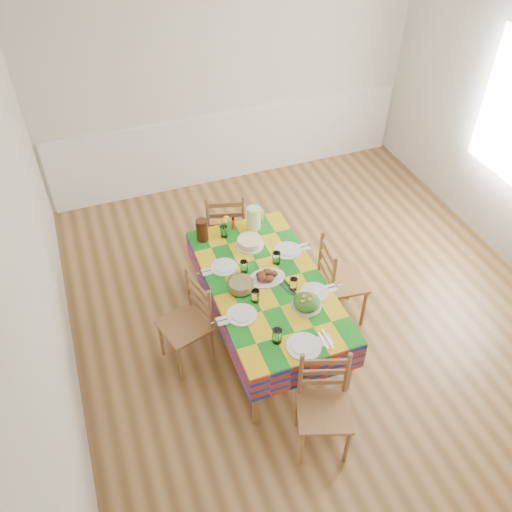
{
  "coord_description": "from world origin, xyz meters",
  "views": [
    {
      "loc": [
        -1.77,
        -3.17,
        3.94
      ],
      "look_at": [
        -0.62,
        -0.08,
        0.97
      ],
      "focal_mm": 38.0,
      "sensor_mm": 36.0,
      "label": 1
    }
  ],
  "objects_px": {
    "chair_far": "(226,227)",
    "chair_left": "(188,323)",
    "chair_near": "(323,406)",
    "dining_table": "(267,288)",
    "green_pitcher": "(254,218)",
    "meat_platter": "(267,277)",
    "chair_right": "(339,281)",
    "tea_pitcher": "(202,230)"
  },
  "relations": [
    {
      "from": "chair_far",
      "to": "chair_left",
      "type": "xyz_separation_m",
      "value": [
        -0.7,
        -1.11,
        -0.02
      ]
    },
    {
      "from": "chair_near",
      "to": "chair_left",
      "type": "relative_size",
      "value": 1.01
    },
    {
      "from": "dining_table",
      "to": "green_pitcher",
      "type": "distance_m",
      "value": 0.77
    },
    {
      "from": "chair_left",
      "to": "chair_near",
      "type": "bearing_deg",
      "value": 16.0
    },
    {
      "from": "chair_left",
      "to": "meat_platter",
      "type": "bearing_deg",
      "value": 75.57
    },
    {
      "from": "dining_table",
      "to": "meat_platter",
      "type": "relative_size",
      "value": 5.44
    },
    {
      "from": "meat_platter",
      "to": "chair_right",
      "type": "height_order",
      "value": "chair_right"
    },
    {
      "from": "chair_left",
      "to": "chair_right",
      "type": "distance_m",
      "value": 1.42
    },
    {
      "from": "green_pitcher",
      "to": "chair_right",
      "type": "relative_size",
      "value": 0.24
    },
    {
      "from": "meat_platter",
      "to": "tea_pitcher",
      "type": "height_order",
      "value": "tea_pitcher"
    },
    {
      "from": "meat_platter",
      "to": "dining_table",
      "type": "bearing_deg",
      "value": -104.22
    },
    {
      "from": "chair_far",
      "to": "chair_left",
      "type": "distance_m",
      "value": 1.31
    },
    {
      "from": "chair_left",
      "to": "tea_pitcher",
      "type": "bearing_deg",
      "value": 137.15
    },
    {
      "from": "dining_table",
      "to": "chair_near",
      "type": "xyz_separation_m",
      "value": [
        0.01,
        -1.12,
        -0.18
      ]
    },
    {
      "from": "chair_far",
      "to": "chair_right",
      "type": "bearing_deg",
      "value": 138.62
    },
    {
      "from": "chair_right",
      "to": "meat_platter",
      "type": "bearing_deg",
      "value": 94.65
    },
    {
      "from": "chair_far",
      "to": "chair_left",
      "type": "height_order",
      "value": "chair_far"
    },
    {
      "from": "tea_pitcher",
      "to": "chair_right",
      "type": "bearing_deg",
      "value": -34.44
    },
    {
      "from": "chair_left",
      "to": "chair_far",
      "type": "bearing_deg",
      "value": 131.21
    },
    {
      "from": "tea_pitcher",
      "to": "chair_left",
      "type": "height_order",
      "value": "tea_pitcher"
    },
    {
      "from": "chair_right",
      "to": "dining_table",
      "type": "bearing_deg",
      "value": 97.8
    },
    {
      "from": "tea_pitcher",
      "to": "dining_table",
      "type": "bearing_deg",
      "value": -64.23
    },
    {
      "from": "chair_near",
      "to": "chair_left",
      "type": "distance_m",
      "value": 1.34
    },
    {
      "from": "dining_table",
      "to": "chair_near",
      "type": "bearing_deg",
      "value": -89.32
    },
    {
      "from": "chair_left",
      "to": "chair_right",
      "type": "xyz_separation_m",
      "value": [
        1.42,
        -0.01,
        0.02
      ]
    },
    {
      "from": "chair_near",
      "to": "chair_right",
      "type": "xyz_separation_m",
      "value": [
        0.69,
        1.13,
        0.01
      ]
    },
    {
      "from": "chair_far",
      "to": "chair_right",
      "type": "distance_m",
      "value": 1.33
    },
    {
      "from": "dining_table",
      "to": "chair_right",
      "type": "relative_size",
      "value": 1.93
    },
    {
      "from": "green_pitcher",
      "to": "chair_near",
      "type": "bearing_deg",
      "value": -94.3
    },
    {
      "from": "meat_platter",
      "to": "chair_far",
      "type": "height_order",
      "value": "chair_far"
    },
    {
      "from": "tea_pitcher",
      "to": "meat_platter",
      "type": "bearing_deg",
      "value": -62.37
    },
    {
      "from": "dining_table",
      "to": "green_pitcher",
      "type": "bearing_deg",
      "value": 78.25
    },
    {
      "from": "chair_far",
      "to": "dining_table",
      "type": "bearing_deg",
      "value": 106.39
    },
    {
      "from": "meat_platter",
      "to": "chair_left",
      "type": "relative_size",
      "value": 0.37
    },
    {
      "from": "tea_pitcher",
      "to": "chair_near",
      "type": "height_order",
      "value": "tea_pitcher"
    },
    {
      "from": "meat_platter",
      "to": "chair_near",
      "type": "height_order",
      "value": "chair_near"
    },
    {
      "from": "chair_near",
      "to": "chair_right",
      "type": "distance_m",
      "value": 1.32
    },
    {
      "from": "dining_table",
      "to": "green_pitcher",
      "type": "height_order",
      "value": "green_pitcher"
    },
    {
      "from": "green_pitcher",
      "to": "chair_near",
      "type": "relative_size",
      "value": 0.25
    },
    {
      "from": "green_pitcher",
      "to": "tea_pitcher",
      "type": "distance_m",
      "value": 0.51
    },
    {
      "from": "green_pitcher",
      "to": "chair_far",
      "type": "bearing_deg",
      "value": 113.16
    },
    {
      "from": "chair_right",
      "to": "chair_near",
      "type": "bearing_deg",
      "value": 155.74
    }
  ]
}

